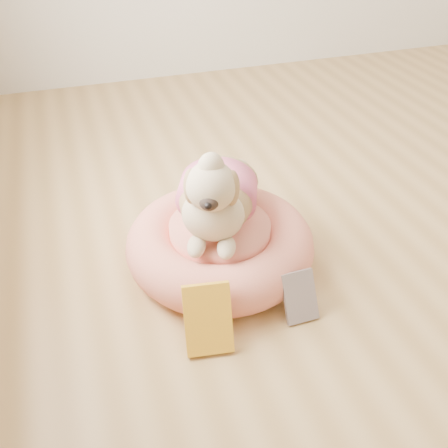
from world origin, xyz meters
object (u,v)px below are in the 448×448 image
object	(u,v)px
dog	(216,180)
book_yellow	(208,319)
book_white	(300,297)
pet_bed	(220,244)

from	to	relation	value
dog	book_yellow	world-z (taller)	dog
book_white	book_yellow	bearing A→B (deg)	-176.41
pet_bed	book_white	size ratio (longest dim) A/B	4.07
book_yellow	book_white	world-z (taller)	book_yellow
dog	book_yellow	bearing A→B (deg)	-88.42
dog	book_white	size ratio (longest dim) A/B	2.92
pet_bed	book_yellow	xyz separation A→B (m)	(-0.16, -0.38, 0.02)
dog	book_white	world-z (taller)	dog
dog	book_white	xyz separation A→B (m)	(0.19, -0.36, -0.30)
book_yellow	book_white	xyz separation A→B (m)	(0.34, 0.02, -0.03)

